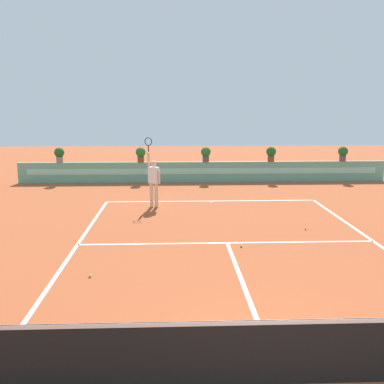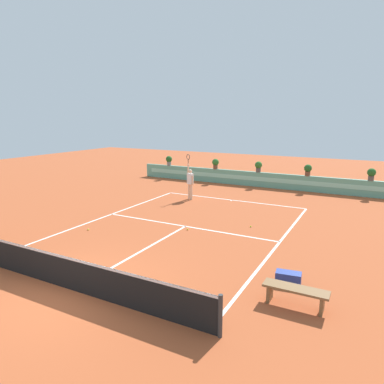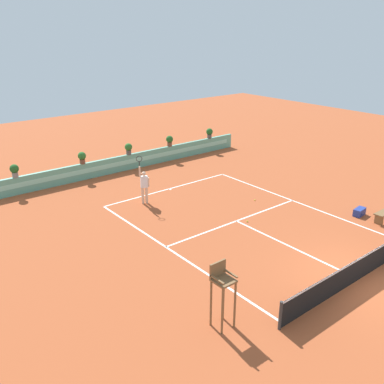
% 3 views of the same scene
% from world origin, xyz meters
% --- Properties ---
extents(ground_plane, '(60.00, 60.00, 0.00)m').
position_xyz_m(ground_plane, '(0.00, 6.00, 0.00)').
color(ground_plane, '#A84C28').
extents(court_lines, '(8.32, 11.94, 0.01)m').
position_xyz_m(court_lines, '(0.00, 6.72, 0.00)').
color(court_lines, white).
rests_on(court_lines, ground).
extents(net, '(8.92, 0.10, 1.00)m').
position_xyz_m(net, '(0.00, 0.00, 0.51)').
color(net, '#333333').
rests_on(net, ground).
extents(back_wall_barrier, '(18.00, 0.21, 1.00)m').
position_xyz_m(back_wall_barrier, '(0.00, 16.39, 0.50)').
color(back_wall_barrier, '#60A88E').
rests_on(back_wall_barrier, ground).
extents(bench_courtside, '(1.60, 0.44, 0.51)m').
position_xyz_m(bench_courtside, '(5.57, 2.02, 0.38)').
color(bench_courtside, brown).
rests_on(bench_courtside, ground).
extents(gear_bag, '(0.74, 0.45, 0.36)m').
position_xyz_m(gear_bag, '(5.16, 3.13, 0.18)').
color(gear_bag, navy).
rests_on(gear_bag, ground).
extents(tennis_player, '(0.57, 0.35, 2.58)m').
position_xyz_m(tennis_player, '(-2.22, 10.97, 1.05)').
color(tennis_player, beige).
rests_on(tennis_player, ground).
extents(tennis_ball_near_baseline, '(0.07, 0.07, 0.07)m').
position_xyz_m(tennis_ball_near_baseline, '(-3.34, 4.02, 0.03)').
color(tennis_ball_near_baseline, '#CCE033').
rests_on(tennis_ball_near_baseline, ground).
extents(tennis_ball_mid_court, '(0.07, 0.07, 0.07)m').
position_xyz_m(tennis_ball_mid_court, '(0.33, 6.00, 0.03)').
color(tennis_ball_mid_court, '#CCE033').
rests_on(tennis_ball_mid_court, ground).
extents(tennis_ball_by_sideline, '(0.07, 0.07, 0.07)m').
position_xyz_m(tennis_ball_by_sideline, '(2.54, 7.62, 0.03)').
color(tennis_ball_by_sideline, '#CCE033').
rests_on(tennis_ball_by_sideline, ground).
extents(potted_plant_far_left, '(0.48, 0.48, 0.72)m').
position_xyz_m(potted_plant_far_left, '(-6.98, 16.39, 1.41)').
color(potted_plant_far_left, gray).
rests_on(potted_plant_far_left, back_wall_barrier).
extents(potted_plant_far_right, '(0.48, 0.48, 0.72)m').
position_xyz_m(potted_plant_far_right, '(6.90, 16.39, 1.41)').
color(potted_plant_far_right, '#514C47').
rests_on(potted_plant_far_right, back_wall_barrier).
extents(potted_plant_left, '(0.48, 0.48, 0.72)m').
position_xyz_m(potted_plant_left, '(-3.07, 16.39, 1.41)').
color(potted_plant_left, brown).
rests_on(potted_plant_left, back_wall_barrier).
extents(potted_plant_right, '(0.48, 0.48, 0.72)m').
position_xyz_m(potted_plant_right, '(3.32, 16.39, 1.41)').
color(potted_plant_right, brown).
rests_on(potted_plant_right, back_wall_barrier).
extents(potted_plant_centre, '(0.48, 0.48, 0.72)m').
position_xyz_m(potted_plant_centre, '(0.10, 16.39, 1.41)').
color(potted_plant_centre, '#514C47').
rests_on(potted_plant_centre, back_wall_barrier).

